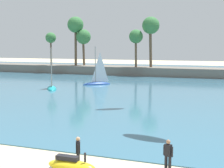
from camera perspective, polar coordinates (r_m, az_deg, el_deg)
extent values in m
cube|color=#386B84|center=(62.80, 12.64, 0.78)|extent=(220.00, 90.58, 0.06)
cube|color=slate|center=(67.95, 13.28, 1.93)|extent=(112.12, 6.00, 1.80)
cylinder|color=brown|center=(74.92, -4.86, 5.60)|extent=(0.58, 0.70, 6.33)
sphere|color=#38753D|center=(74.94, -4.88, 8.01)|extent=(3.25, 3.25, 3.25)
cylinder|color=brown|center=(68.72, 4.08, 5.49)|extent=(0.57, 0.50, 6.24)
sphere|color=#38753D|center=(68.73, 4.10, 8.08)|extent=(2.82, 2.82, 2.82)
cylinder|color=brown|center=(68.53, 6.57, 6.37)|extent=(0.69, 0.94, 8.44)
sphere|color=#38753D|center=(68.65, 6.62, 9.89)|extent=(3.48, 3.48, 3.48)
cylinder|color=brown|center=(75.34, -6.19, 6.60)|extent=(0.59, 0.78, 8.99)
sphere|color=#38753D|center=(75.49, -6.24, 10.01)|extent=(3.54, 3.54, 3.54)
cylinder|color=brown|center=(77.03, -10.34, 5.48)|extent=(0.64, 0.72, 6.16)
sphere|color=#38753D|center=(77.04, -10.38, 7.76)|extent=(2.35, 2.35, 2.35)
ellipsoid|color=yellow|center=(16.19, -6.91, -13.70)|extent=(2.41, 0.87, 0.56)
cube|color=black|center=(16.15, -7.58, -12.33)|extent=(1.10, 0.37, 0.20)
cylinder|color=black|center=(15.74, -4.61, -12.35)|extent=(0.10, 0.10, 0.44)
cylinder|color=black|center=(17.12, -5.79, -13.01)|extent=(0.15, 0.15, 0.86)
cylinder|color=black|center=(17.33, -5.75, -12.77)|extent=(0.15, 0.15, 0.86)
cube|color=black|center=(17.00, -5.80, -10.60)|extent=(0.32, 0.39, 0.58)
sphere|color=tan|center=(16.88, -5.81, -9.27)|extent=(0.21, 0.21, 0.21)
cylinder|color=black|center=(16.79, -5.84, -10.96)|extent=(0.09, 0.09, 0.50)
cylinder|color=black|center=(17.23, -5.75, -10.50)|extent=(0.09, 0.09, 0.50)
cylinder|color=black|center=(16.82, 9.80, -13.44)|extent=(0.15, 0.15, 0.86)
cylinder|color=black|center=(16.94, 9.17, -13.28)|extent=(0.15, 0.15, 0.86)
cube|color=black|center=(16.65, 9.53, -11.03)|extent=(0.39, 0.32, 0.58)
sphere|color=#9E7051|center=(16.53, 9.56, -9.67)|extent=(0.21, 0.21, 0.21)
cylinder|color=black|center=(16.54, 10.20, -11.31)|extent=(0.09, 0.09, 0.50)
cylinder|color=black|center=(16.79, 8.87, -11.01)|extent=(0.09, 0.09, 0.50)
ellipsoid|color=#234793|center=(52.80, -2.60, -0.09)|extent=(4.26, 3.88, 0.89)
cylinder|color=gray|center=(52.47, -2.85, 3.39)|extent=(0.13, 0.13, 5.55)
pyramid|color=silver|center=(52.71, -2.06, 2.96)|extent=(1.61, 1.39, 4.72)
ellipsoid|color=teal|center=(47.95, -10.21, -0.87)|extent=(3.41, 4.35, 0.87)
cylinder|color=gray|center=(47.44, -10.28, 2.86)|extent=(0.13, 0.13, 5.41)
pyramid|color=silver|center=(48.20, -10.29, 2.43)|extent=(1.15, 1.71, 4.60)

